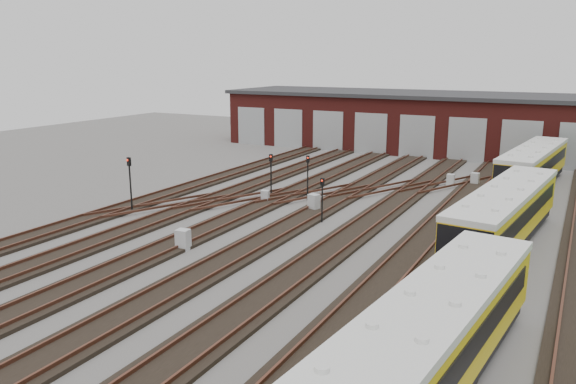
% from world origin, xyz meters
% --- Properties ---
extents(ground, '(120.00, 120.00, 0.00)m').
position_xyz_m(ground, '(0.00, 0.00, 0.00)').
color(ground, '#4D4A48').
rests_on(ground, ground).
extents(track_network, '(30.40, 70.00, 0.33)m').
position_xyz_m(track_network, '(-0.17, 0.59, 0.11)').
color(track_network, black).
rests_on(track_network, ground).
extents(maintenance_shed, '(51.00, 12.50, 6.35)m').
position_xyz_m(maintenance_shed, '(-0.01, 39.97, 3.20)').
color(maintenance_shed, '#581916').
rests_on(maintenance_shed, ground).
extents(metro_train, '(4.13, 46.64, 2.99)m').
position_xyz_m(metro_train, '(10.00, 8.23, 1.86)').
color(metro_train, black).
rests_on(metro_train, ground).
extents(signal_mast_0, '(0.32, 0.30, 3.73)m').
position_xyz_m(signal_mast_0, '(-13.02, 4.21, 2.37)').
color(signal_mast_0, black).
rests_on(signal_mast_0, ground).
extents(signal_mast_1, '(0.30, 0.29, 3.24)m').
position_xyz_m(signal_mast_1, '(-6.83, 12.24, 2.08)').
color(signal_mast_1, black).
rests_on(signal_mast_1, ground).
extents(signal_mast_2, '(0.28, 0.27, 3.27)m').
position_xyz_m(signal_mast_2, '(-4.08, 12.77, 2.08)').
color(signal_mast_2, black).
rests_on(signal_mast_2, ground).
extents(signal_mast_3, '(0.24, 0.22, 2.85)m').
position_xyz_m(signal_mast_3, '(-0.73, 8.03, 1.83)').
color(signal_mast_3, black).
rests_on(signal_mast_3, ground).
extents(relay_cabinet_0, '(0.62, 0.55, 0.89)m').
position_xyz_m(relay_cabinet_0, '(-6.43, 10.69, 0.44)').
color(relay_cabinet_0, '#B1B4B6').
rests_on(relay_cabinet_0, ground).
extents(relay_cabinet_1, '(0.83, 0.76, 1.14)m').
position_xyz_m(relay_cabinet_1, '(-2.37, 10.28, 0.57)').
color(relay_cabinet_1, '#B1B4B6').
rests_on(relay_cabinet_1, ground).
extents(relay_cabinet_2, '(0.74, 0.64, 1.15)m').
position_xyz_m(relay_cabinet_2, '(-5.13, -0.26, 0.57)').
color(relay_cabinet_2, '#B1B4B6').
rests_on(relay_cabinet_2, ground).
extents(relay_cabinet_3, '(0.66, 0.56, 1.02)m').
position_xyz_m(relay_cabinet_3, '(5.80, 23.56, 0.51)').
color(relay_cabinet_3, '#B1B4B6').
rests_on(relay_cabinet_3, ground).
extents(relay_cabinet_4, '(0.60, 0.50, 0.97)m').
position_xyz_m(relay_cabinet_4, '(4.11, 22.38, 0.48)').
color(relay_cabinet_4, '#B1B4B6').
rests_on(relay_cabinet_4, ground).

